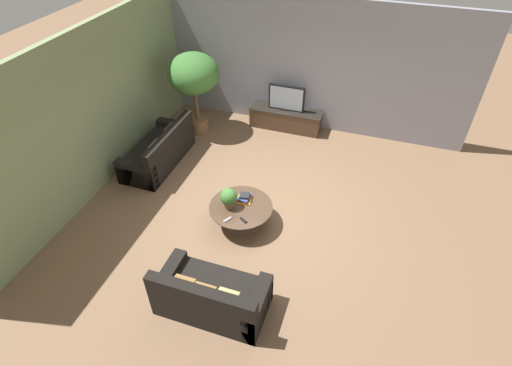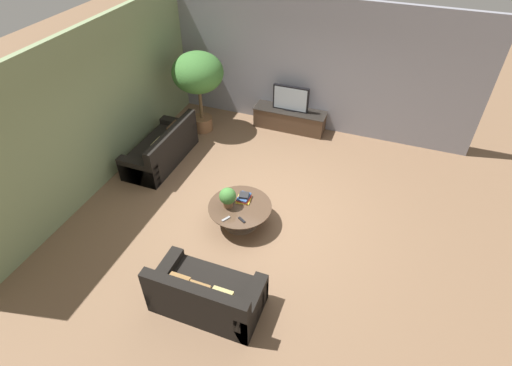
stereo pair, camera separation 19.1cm
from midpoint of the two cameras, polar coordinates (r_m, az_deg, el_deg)
The scene contains 13 objects.
ground_plane at distance 7.57m, azimuth -0.17°, elevation -3.63°, with size 24.00×24.00×0.00m, color brown.
back_wall_stone at distance 9.41m, azimuth 6.50°, elevation 16.33°, with size 7.40×0.12×3.00m, color gray.
side_wall_left at distance 8.27m, azimuth -21.98°, elevation 10.19°, with size 0.12×7.40×3.00m, color gray.
media_console at distance 9.76m, azimuth 3.68°, elevation 9.22°, with size 1.72×0.50×0.50m.
television at distance 9.50m, azimuth 3.81°, elevation 12.00°, with size 0.85×0.13×0.60m.
coffee_table at distance 7.09m, azimuth -2.93°, elevation -4.09°, with size 1.12×1.12×0.42m.
couch_by_wall at distance 8.79m, azimuth -14.25°, elevation 4.36°, with size 0.84×1.85×0.84m.
couch_near_entry at distance 5.99m, azimuth -7.34°, elevation -15.79°, with size 1.57×0.84×0.84m.
potted_palm_tall at distance 9.23m, azimuth -9.51°, elevation 14.75°, with size 1.15×1.15×1.90m.
potted_plant_tabletop at distance 6.87m, azimuth -4.73°, elevation -2.08°, with size 0.30×0.30×0.38m.
book_stack at distance 7.09m, azimuth -2.43°, elevation -2.13°, with size 0.27×0.28×0.12m.
remote_black at distance 6.74m, azimuth -2.62°, elevation -5.34°, with size 0.04×0.16×0.02m, color black.
remote_silver at distance 6.77m, azimuth -4.90°, elevation -5.23°, with size 0.04×0.16×0.02m, color gray.
Camera 1 is at (1.70, -5.25, 5.19)m, focal length 28.00 mm.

